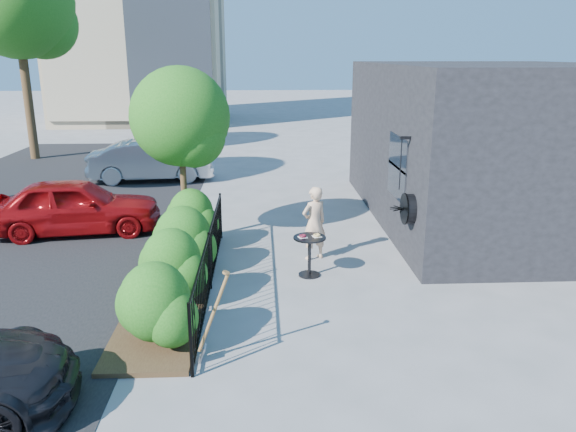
{
  "coord_description": "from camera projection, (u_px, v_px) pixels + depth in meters",
  "views": [
    {
      "loc": [
        -0.53,
        -9.77,
        4.22
      ],
      "look_at": [
        -0.02,
        0.67,
        1.2
      ],
      "focal_mm": 35.0,
      "sensor_mm": 36.0,
      "label": 1
    }
  ],
  "objects": [
    {
      "name": "car_silver",
      "position": [
        152.0,
        161.0,
        19.29
      ],
      "size": [
        4.33,
        1.88,
        1.39
      ],
      "primitive_type": "imported",
      "rotation": [
        0.0,
        0.0,
        1.67
      ],
      "color": "#ACACB1",
      "rests_on": "ground"
    },
    {
      "name": "patio_tree",
      "position": [
        183.0,
        123.0,
        12.35
      ],
      "size": [
        2.2,
        2.2,
        3.94
      ],
      "color": "#3F2B19",
      "rests_on": "ground"
    },
    {
      "name": "shop_building",
      "position": [
        492.0,
        143.0,
        14.59
      ],
      "size": [
        6.22,
        9.0,
        4.0
      ],
      "color": "black",
      "rests_on": "ground"
    },
    {
      "name": "planting_bed",
      "position": [
        173.0,
        287.0,
        10.46
      ],
      "size": [
        1.3,
        6.0,
        0.08
      ],
      "primitive_type": "cube",
      "color": "#382616",
      "rests_on": "ground"
    },
    {
      "name": "ground",
      "position": [
        291.0,
        287.0,
        10.58
      ],
      "size": [
        120.0,
        120.0,
        0.0
      ],
      "primitive_type": "plane",
      "color": "gray",
      "rests_on": "ground"
    },
    {
      "name": "street_tree_far",
      "position": [
        18.0,
        9.0,
        21.86
      ],
      "size": [
        4.4,
        4.4,
        8.28
      ],
      "color": "#3F2B19",
      "rests_on": "ground"
    },
    {
      "name": "shrubs",
      "position": [
        177.0,
        252.0,
        10.38
      ],
      "size": [
        1.1,
        5.6,
        1.24
      ],
      "color": "#1B5C15",
      "rests_on": "ground"
    },
    {
      "name": "fence",
      "position": [
        210.0,
        260.0,
        10.35
      ],
      "size": [
        0.05,
        6.05,
        1.1
      ],
      "color": "black",
      "rests_on": "ground"
    },
    {
      "name": "cafe_table",
      "position": [
        310.0,
        249.0,
        10.97
      ],
      "size": [
        0.64,
        0.64,
        0.86
      ],
      "rotation": [
        0.0,
        0.0,
        0.31
      ],
      "color": "black",
      "rests_on": "ground"
    },
    {
      "name": "shovel",
      "position": [
        211.0,
        321.0,
        7.87
      ],
      "size": [
        0.49,
        0.18,
        1.4
      ],
      "color": "brown",
      "rests_on": "ground"
    },
    {
      "name": "woman",
      "position": [
        314.0,
        223.0,
        11.83
      ],
      "size": [
        0.69,
        0.6,
        1.58
      ],
      "primitive_type": "imported",
      "rotation": [
        0.0,
        0.0,
        3.62
      ],
      "color": "#E0B591",
      "rests_on": "ground"
    },
    {
      "name": "car_red",
      "position": [
        75.0,
        206.0,
        13.59
      ],
      "size": [
        4.19,
        2.14,
        1.36
      ],
      "primitive_type": "imported",
      "rotation": [
        0.0,
        0.0,
        1.71
      ],
      "color": "#9B0C10",
      "rests_on": "ground"
    }
  ]
}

